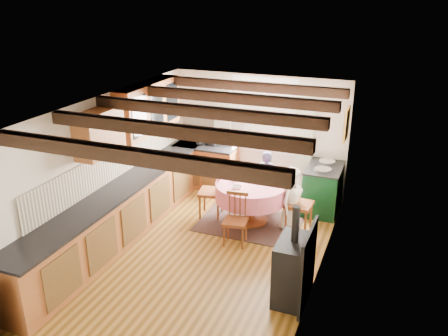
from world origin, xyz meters
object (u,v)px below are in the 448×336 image
at_px(aga_range, 323,188).
at_px(child_right, 291,199).
at_px(dining_table, 251,203).
at_px(child_far, 266,180).
at_px(cup, 235,178).
at_px(chair_left, 211,190).
at_px(cast_iron_stove, 294,254).
at_px(chair_right, 299,202).
at_px(chair_near, 235,220).

xyz_separation_m(aga_range, child_right, (-0.40, -0.93, 0.12)).
relative_size(dining_table, child_far, 1.11).
xyz_separation_m(dining_table, aga_range, (1.11, 0.98, 0.07)).
bearing_deg(cup, chair_left, -174.24).
distance_m(chair_left, aga_range, 2.12).
xyz_separation_m(aga_range, cup, (-1.42, -0.94, 0.36)).
bearing_deg(dining_table, cast_iron_stove, -57.26).
xyz_separation_m(child_far, child_right, (0.64, -0.65, -0.00)).
height_order(dining_table, chair_right, chair_right).
height_order(chair_right, child_right, child_right).
bearing_deg(cup, child_right, 0.58).
height_order(chair_left, aga_range, chair_left).
bearing_deg(chair_left, chair_near, 34.07).
distance_m(aga_range, cup, 1.74).
distance_m(dining_table, child_right, 0.74).
distance_m(chair_near, child_right, 1.12).
height_order(dining_table, chair_near, chair_near).
relative_size(chair_right, cast_iron_stove, 0.76).
bearing_deg(child_right, child_far, 56.26).
relative_size(dining_table, chair_near, 1.43).
distance_m(chair_left, cast_iron_stove, 2.75).
height_order(dining_table, cast_iron_stove, cast_iron_stove).
relative_size(cast_iron_stove, child_far, 1.21).
bearing_deg(dining_table, child_far, 84.31).
xyz_separation_m(cast_iron_stove, child_far, (-1.15, 2.60, -0.12)).
relative_size(chair_left, child_far, 0.90).
xyz_separation_m(aga_range, child_far, (-1.04, -0.28, 0.12)).
relative_size(dining_table, cup, 13.77).
bearing_deg(chair_near, child_right, 42.75).
bearing_deg(dining_table, chair_left, -179.62).
distance_m(chair_near, cup, 0.97).
relative_size(chair_near, cast_iron_stove, 0.64).
xyz_separation_m(child_right, cup, (-1.03, -0.01, 0.24)).
xyz_separation_m(cast_iron_stove, cup, (-1.53, 1.94, 0.11)).
height_order(chair_left, cast_iron_stove, cast_iron_stove).
distance_m(dining_table, chair_right, 0.88).
distance_m(chair_left, child_far, 1.10).
relative_size(chair_near, child_right, 0.77).
xyz_separation_m(child_far, cup, (-0.38, -0.66, 0.23)).
distance_m(dining_table, chair_near, 0.80).
bearing_deg(cast_iron_stove, child_far, 113.86).
bearing_deg(aga_range, cup, -146.61).
bearing_deg(chair_right, child_right, 92.20).
bearing_deg(child_far, chair_near, 86.58).
bearing_deg(chair_near, chair_right, 37.15).
height_order(chair_right, cup, chair_right).
bearing_deg(child_far, chair_left, 39.40).
relative_size(child_far, cup, 12.46).
distance_m(chair_right, cast_iron_stove, 1.98).
height_order(dining_table, aga_range, aga_range).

